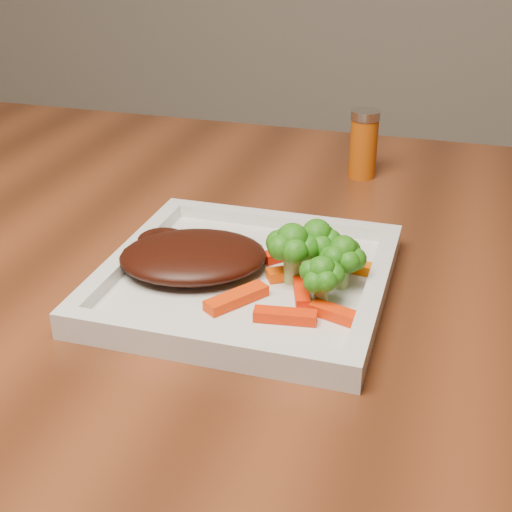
# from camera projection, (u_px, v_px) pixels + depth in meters

# --- Properties ---
(plate) EXTENTS (0.27, 0.27, 0.01)m
(plate) POSITION_uv_depth(u_px,v_px,m) (246.00, 283.00, 0.70)
(plate) COLOR silver
(plate) RESTS_ON dining_table
(steak) EXTENTS (0.18, 0.16, 0.03)m
(steak) POSITION_uv_depth(u_px,v_px,m) (193.00, 256.00, 0.71)
(steak) COLOR #340E07
(steak) RESTS_ON plate
(broccoli_0) EXTENTS (0.07, 0.07, 0.07)m
(broccoli_0) POSITION_uv_depth(u_px,v_px,m) (316.00, 242.00, 0.69)
(broccoli_0) COLOR #266510
(broccoli_0) RESTS_ON plate
(broccoli_1) EXTENTS (0.05, 0.05, 0.06)m
(broccoli_1) POSITION_uv_depth(u_px,v_px,m) (343.00, 257.00, 0.67)
(broccoli_1) COLOR #1A5F0F
(broccoli_1) RESTS_ON plate
(broccoli_2) EXTENTS (0.06, 0.06, 0.06)m
(broccoli_2) POSITION_uv_depth(u_px,v_px,m) (322.00, 277.00, 0.64)
(broccoli_2) COLOR #2F7713
(broccoli_2) RESTS_ON plate
(broccoli_3) EXTENTS (0.07, 0.07, 0.06)m
(broccoli_3) POSITION_uv_depth(u_px,v_px,m) (292.00, 253.00, 0.68)
(broccoli_3) COLOR #1B7814
(broccoli_3) RESTS_ON plate
(carrot_0) EXTENTS (0.06, 0.02, 0.01)m
(carrot_0) POSITION_uv_depth(u_px,v_px,m) (285.00, 316.00, 0.62)
(carrot_0) COLOR red
(carrot_0) RESTS_ON plate
(carrot_1) EXTENTS (0.06, 0.03, 0.01)m
(carrot_1) POSITION_uv_depth(u_px,v_px,m) (339.00, 315.00, 0.63)
(carrot_1) COLOR red
(carrot_1) RESTS_ON plate
(carrot_2) EXTENTS (0.05, 0.06, 0.01)m
(carrot_2) POSITION_uv_depth(u_px,v_px,m) (237.00, 298.00, 0.65)
(carrot_2) COLOR #E83203
(carrot_2) RESTS_ON plate
(carrot_3) EXTENTS (0.06, 0.02, 0.01)m
(carrot_3) POSITION_uv_depth(u_px,v_px,m) (351.00, 266.00, 0.71)
(carrot_3) COLOR #DF5D03
(carrot_3) RESTS_ON plate
(carrot_4) EXTENTS (0.05, 0.05, 0.01)m
(carrot_4) POSITION_uv_depth(u_px,v_px,m) (287.00, 253.00, 0.73)
(carrot_4) COLOR red
(carrot_4) RESTS_ON plate
(carrot_5) EXTENTS (0.03, 0.05, 0.01)m
(carrot_5) POSITION_uv_depth(u_px,v_px,m) (302.00, 292.00, 0.66)
(carrot_5) COLOR #F12403
(carrot_5) RESTS_ON plate
(carrot_6) EXTENTS (0.06, 0.05, 0.01)m
(carrot_6) POSITION_uv_depth(u_px,v_px,m) (297.00, 272.00, 0.70)
(carrot_6) COLOR #F54C03
(carrot_6) RESTS_ON plate
(spice_shaker) EXTENTS (0.05, 0.05, 0.09)m
(spice_shaker) POSITION_uv_depth(u_px,v_px,m) (364.00, 144.00, 0.96)
(spice_shaker) COLOR #A34409
(spice_shaker) RESTS_ON dining_table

